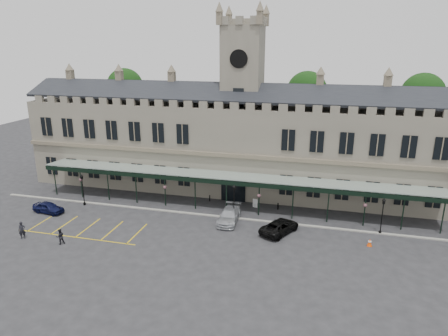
% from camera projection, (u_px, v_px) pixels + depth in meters
% --- Properties ---
extents(ground, '(140.00, 140.00, 0.00)m').
position_uv_depth(ground, '(210.00, 238.00, 42.42)').
color(ground, '#262628').
extents(station_building, '(60.00, 10.36, 17.30)m').
position_uv_depth(station_building, '(242.00, 144.00, 55.24)').
color(station_building, '#676155').
rests_on(station_building, ground).
extents(clock_tower, '(5.60, 5.60, 24.80)m').
position_uv_depth(clock_tower, '(242.00, 96.00, 53.36)').
color(clock_tower, '#676155').
rests_on(clock_tower, ground).
extents(canopy, '(50.00, 4.10, 4.30)m').
position_uv_depth(canopy, '(227.00, 193.00, 48.62)').
color(canopy, '#8C9E93').
rests_on(canopy, ground).
extents(kerb, '(60.00, 0.40, 0.12)m').
position_uv_depth(kerb, '(223.00, 217.00, 47.49)').
color(kerb, gray).
rests_on(kerb, ground).
extents(parking_markings, '(16.00, 6.00, 0.01)m').
position_uv_depth(parking_markings, '(85.00, 230.00, 44.33)').
color(parking_markings, gold).
rests_on(parking_markings, ground).
extents(tree_behind_left, '(6.00, 6.00, 16.00)m').
position_uv_depth(tree_behind_left, '(125.00, 87.00, 66.98)').
color(tree_behind_left, '#332314').
rests_on(tree_behind_left, ground).
extents(tree_behind_mid, '(6.00, 6.00, 16.00)m').
position_uv_depth(tree_behind_mid, '(307.00, 92.00, 59.90)').
color(tree_behind_mid, '#332314').
rests_on(tree_behind_mid, ground).
extents(tree_behind_right, '(6.00, 6.00, 16.00)m').
position_uv_depth(tree_behind_right, '(422.00, 96.00, 56.12)').
color(tree_behind_right, '#332314').
rests_on(tree_behind_right, ground).
extents(lamp_post_left, '(0.39, 0.39, 4.14)m').
position_uv_depth(lamp_post_left, '(83.00, 187.00, 50.49)').
color(lamp_post_left, black).
rests_on(lamp_post_left, ground).
extents(lamp_post_mid, '(0.42, 0.42, 4.46)m').
position_uv_depth(lamp_post_mid, '(234.00, 199.00, 45.90)').
color(lamp_post_mid, black).
rests_on(lamp_post_mid, ground).
extents(lamp_post_right, '(0.39, 0.39, 4.13)m').
position_uv_depth(lamp_post_right, '(382.00, 213.00, 42.66)').
color(lamp_post_right, black).
rests_on(lamp_post_right, ground).
extents(traffic_cone, '(0.49, 0.49, 0.78)m').
position_uv_depth(traffic_cone, '(370.00, 243.00, 40.62)').
color(traffic_cone, '#FC4A07').
rests_on(traffic_cone, ground).
extents(sign_board, '(0.65, 0.23, 1.13)m').
position_uv_depth(sign_board, '(255.00, 203.00, 50.24)').
color(sign_board, black).
rests_on(sign_board, ground).
extents(bollard_left, '(0.14, 0.14, 0.81)m').
position_uv_depth(bollard_left, '(210.00, 198.00, 52.26)').
color(bollard_left, black).
rests_on(bollard_left, ground).
extents(bollard_right, '(0.15, 0.15, 0.86)m').
position_uv_depth(bollard_right, '(278.00, 206.00, 49.63)').
color(bollard_right, black).
rests_on(bollard_right, ground).
extents(car_left_a, '(4.17, 2.12, 1.36)m').
position_uv_depth(car_left_a, '(48.00, 207.00, 48.62)').
color(car_left_a, black).
rests_on(car_left_a, ground).
extents(car_taxi, '(2.25, 5.29, 1.52)m').
position_uv_depth(car_taxi, '(229.00, 216.00, 46.13)').
color(car_taxi, '#A8ABB0').
rests_on(car_taxi, ground).
extents(car_van, '(4.47, 5.63, 1.42)m').
position_uv_depth(car_van, '(280.00, 227.00, 43.41)').
color(car_van, black).
rests_on(car_van, ground).
extents(person_a, '(0.83, 0.76, 1.90)m').
position_uv_depth(person_a, '(22.00, 230.00, 42.04)').
color(person_a, black).
rests_on(person_a, ground).
extents(person_b, '(1.02, 1.02, 1.66)m').
position_uv_depth(person_b, '(60.00, 237.00, 40.92)').
color(person_b, black).
rests_on(person_b, ground).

